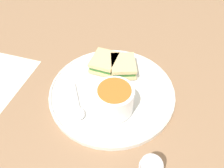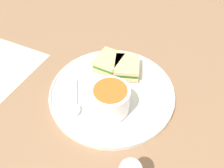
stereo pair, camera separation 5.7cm
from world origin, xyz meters
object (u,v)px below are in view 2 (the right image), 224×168
object	(u,v)px
soup_bowl	(110,99)
sandwich_half_far	(109,62)
spoon	(76,106)
sandwich_half_near	(127,67)

from	to	relation	value
soup_bowl	sandwich_half_far	world-z (taller)	soup_bowl
soup_bowl	spoon	xyz separation A→B (m)	(0.08, 0.03, -0.03)
spoon	sandwich_half_far	bearing A→B (deg)	145.36
spoon	sandwich_half_near	world-z (taller)	sandwich_half_near
sandwich_half_near	sandwich_half_far	xyz separation A→B (m)	(0.06, -0.00, 0.00)
spoon	sandwich_half_far	xyz separation A→B (m)	(-0.02, -0.17, 0.01)
soup_bowl	spoon	world-z (taller)	soup_bowl
sandwich_half_near	soup_bowl	bearing A→B (deg)	91.15
spoon	soup_bowl	bearing A→B (deg)	81.16
soup_bowl	sandwich_half_near	world-z (taller)	soup_bowl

